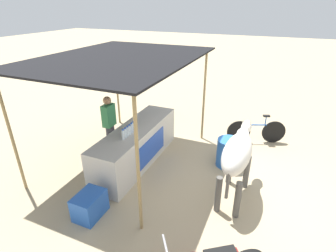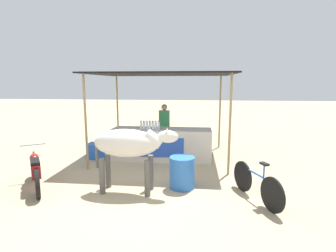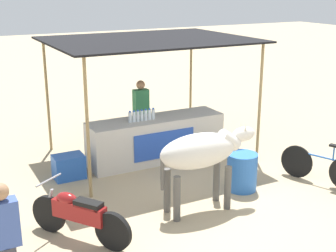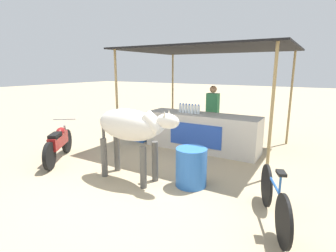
{
  "view_description": "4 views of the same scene",
  "coord_description": "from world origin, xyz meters",
  "px_view_note": "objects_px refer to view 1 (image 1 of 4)",
  "views": [
    {
      "loc": [
        -4.91,
        -0.76,
        3.69
      ],
      "look_at": [
        0.47,
        1.55,
        0.92
      ],
      "focal_mm": 28.0,
      "sensor_mm": 36.0,
      "label": 1
    },
    {
      "loc": [
        1.03,
        -5.57,
        2.34
      ],
      "look_at": [
        0.27,
        1.52,
        1.16
      ],
      "focal_mm": 28.0,
      "sensor_mm": 36.0,
      "label": 2
    },
    {
      "loc": [
        -4.27,
        -6.5,
        3.75
      ],
      "look_at": [
        -0.13,
        1.38,
        1.02
      ],
      "focal_mm": 50.0,
      "sensor_mm": 36.0,
      "label": 3
    },
    {
      "loc": [
        2.7,
        -4.03,
        2.12
      ],
      "look_at": [
        -0.43,
        1.19,
        0.78
      ],
      "focal_mm": 28.0,
      "sensor_mm": 36.0,
      "label": 4
    }
  ],
  "objects_px": {
    "water_barrel": "(228,153)",
    "bicycle_leaning": "(256,131)",
    "cow": "(237,154)",
    "cooler_box": "(90,205)",
    "stall_counter": "(137,145)",
    "vendor_behind_counter": "(110,127)"
  },
  "relations": [
    {
      "from": "stall_counter",
      "to": "bicycle_leaning",
      "type": "height_order",
      "value": "stall_counter"
    },
    {
      "from": "stall_counter",
      "to": "water_barrel",
      "type": "distance_m",
      "value": 2.27
    },
    {
      "from": "water_barrel",
      "to": "cooler_box",
      "type": "bearing_deg",
      "value": 143.29
    },
    {
      "from": "stall_counter",
      "to": "cow",
      "type": "distance_m",
      "value": 2.56
    },
    {
      "from": "water_barrel",
      "to": "bicycle_leaning",
      "type": "relative_size",
      "value": 0.46
    },
    {
      "from": "cooler_box",
      "to": "cow",
      "type": "relative_size",
      "value": 0.33
    },
    {
      "from": "vendor_behind_counter",
      "to": "bicycle_leaning",
      "type": "bearing_deg",
      "value": -56.3
    },
    {
      "from": "stall_counter",
      "to": "cooler_box",
      "type": "distance_m",
      "value": 2.01
    },
    {
      "from": "stall_counter",
      "to": "vendor_behind_counter",
      "type": "distance_m",
      "value": 0.84
    },
    {
      "from": "vendor_behind_counter",
      "to": "cooler_box",
      "type": "height_order",
      "value": "vendor_behind_counter"
    },
    {
      "from": "cooler_box",
      "to": "water_barrel",
      "type": "xyz_separation_m",
      "value": [
        2.74,
        -2.04,
        0.12
      ]
    },
    {
      "from": "stall_counter",
      "to": "bicycle_leaning",
      "type": "distance_m",
      "value": 3.48
    },
    {
      "from": "water_barrel",
      "to": "bicycle_leaning",
      "type": "height_order",
      "value": "bicycle_leaning"
    },
    {
      "from": "vendor_behind_counter",
      "to": "stall_counter",
      "type": "bearing_deg",
      "value": -89.59
    },
    {
      "from": "vendor_behind_counter",
      "to": "bicycle_leaning",
      "type": "relative_size",
      "value": 1.06
    },
    {
      "from": "vendor_behind_counter",
      "to": "water_barrel",
      "type": "xyz_separation_m",
      "value": [
        0.75,
        -2.89,
        -0.49
      ]
    },
    {
      "from": "water_barrel",
      "to": "cow",
      "type": "height_order",
      "value": "cow"
    },
    {
      "from": "bicycle_leaning",
      "to": "water_barrel",
      "type": "bearing_deg",
      "value": 161.67
    },
    {
      "from": "stall_counter",
      "to": "cooler_box",
      "type": "height_order",
      "value": "stall_counter"
    },
    {
      "from": "stall_counter",
      "to": "vendor_behind_counter",
      "type": "height_order",
      "value": "vendor_behind_counter"
    },
    {
      "from": "stall_counter",
      "to": "water_barrel",
      "type": "relative_size",
      "value": 4.21
    },
    {
      "from": "stall_counter",
      "to": "cow",
      "type": "height_order",
      "value": "cow"
    }
  ]
}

